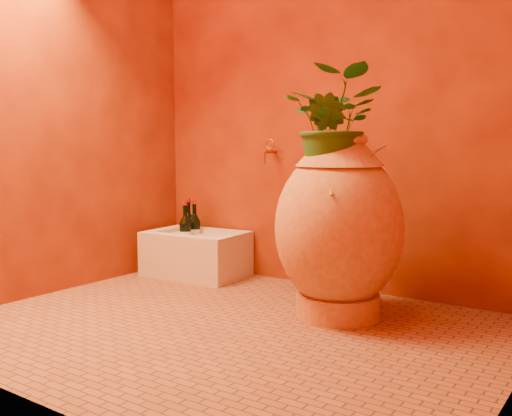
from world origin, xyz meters
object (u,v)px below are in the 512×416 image
Objects in this scene: wine_bottle_a at (189,230)px; wine_bottle_c at (185,233)px; wall_tap at (269,150)px; wine_bottle_b at (195,231)px; amphora at (339,227)px; stone_basin at (196,255)px.

wine_bottle_a reaches higher than wine_bottle_c.
wine_bottle_b is at bearing -171.38° from wall_tap.
wine_bottle_c is at bearing -58.93° from wine_bottle_a.
amphora is 2.66× the size of wine_bottle_a.
wine_bottle_a is at bearing 164.79° from amphora.
wine_bottle_c is at bearing -159.31° from wall_tap.
stone_basin is at bearing -29.04° from wine_bottle_a.
stone_basin is at bearing 23.97° from wine_bottle_c.
wall_tap reaches higher than wine_bottle_b.
wall_tap reaches higher than stone_basin.
wall_tap is (0.46, 0.17, 0.69)m from stone_basin.
amphora reaches higher than wine_bottle_c.
amphora reaches higher than wine_bottle_a.
wine_bottle_b reaches higher than stone_basin.
stone_basin is 2.00× the size of wine_bottle_c.
wine_bottle_b is 0.78m from wall_tap.
wine_bottle_c is at bearing -156.03° from stone_basin.
wall_tap is (0.53, 0.20, 0.55)m from wine_bottle_c.
wine_bottle_b is 0.12m from wine_bottle_c.
wine_bottle_c is 2.12× the size of wall_tap.
wall_tap is (0.59, 0.10, 0.55)m from wine_bottle_a.
wall_tap is (0.55, 0.08, 0.55)m from wine_bottle_b.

